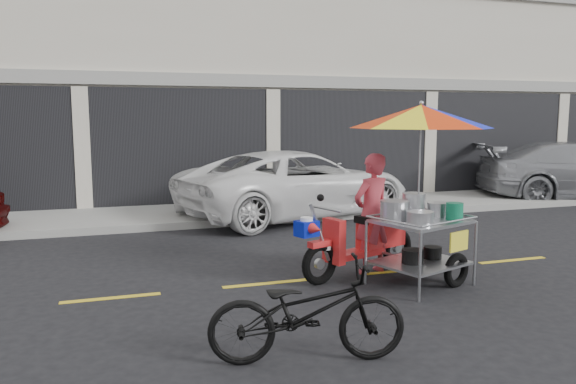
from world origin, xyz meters
name	(u,v)px	position (x,y,z in m)	size (l,w,h in m)	color
ground	(399,271)	(0.00, 0.00, 0.00)	(90.00, 90.00, 0.00)	black
sidewalk	(285,208)	(0.00, 5.50, 0.07)	(45.00, 3.00, 0.15)	gray
shophouse_block	(319,55)	(2.82, 10.59, 4.24)	(36.00, 8.11, 10.40)	beige
centerline	(399,271)	(0.00, 0.00, 0.00)	(42.00, 0.10, 0.01)	gold
white_pickup	(297,184)	(0.03, 4.70, 0.75)	(2.47, 5.36, 1.49)	white
near_bicycle	(307,312)	(-2.30, -2.44, 0.47)	(0.63, 1.81, 0.95)	black
food_vendor_rig	(402,169)	(-0.20, -0.36, 1.54)	(2.85, 2.38, 2.45)	black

